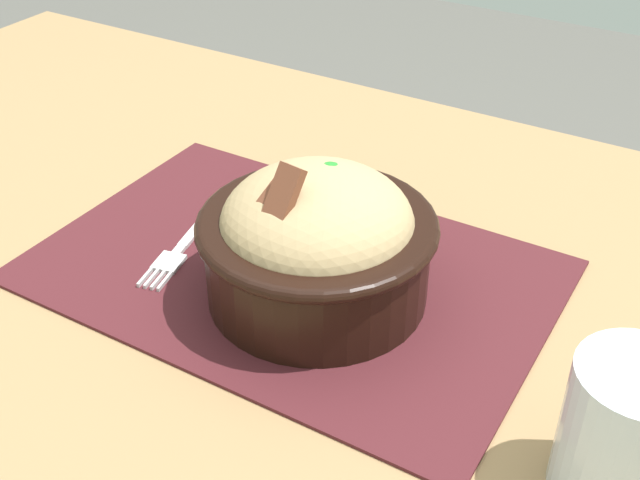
{
  "coord_description": "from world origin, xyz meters",
  "views": [
    {
      "loc": [
        -0.33,
        0.44,
        1.18
      ],
      "look_at": [
        -0.07,
        -0.0,
        0.83
      ],
      "focal_mm": 45.33,
      "sensor_mm": 36.0,
      "label": 1
    }
  ],
  "objects": [
    {
      "name": "table",
      "position": [
        0.0,
        0.0,
        0.71
      ],
      "size": [
        1.3,
        0.78,
        0.77
      ],
      "color": "#99754C",
      "rests_on": "ground_plane"
    },
    {
      "name": "placemat",
      "position": [
        -0.03,
        -0.02,
        0.78
      ],
      "size": [
        0.42,
        0.28,
        0.0
      ],
      "primitive_type": "cube",
      "rotation": [
        0.0,
        0.0,
        -0.0
      ],
      "color": "#47191E",
      "rests_on": "table"
    },
    {
      "name": "bowl",
      "position": [
        -0.07,
        -0.0,
        0.83
      ],
      "size": [
        0.2,
        0.2,
        0.13
      ],
      "color": "black",
      "rests_on": "placemat"
    },
    {
      "name": "fork",
      "position": [
        0.07,
        0.01,
        0.78
      ],
      "size": [
        0.04,
        0.13,
        0.0
      ],
      "color": "silver",
      "rests_on": "placemat"
    },
    {
      "name": "drinking_glass",
      "position": [
        -0.32,
        0.07,
        0.82
      ],
      "size": [
        0.08,
        0.08,
        0.1
      ],
      "color": "silver",
      "rests_on": "table"
    }
  ]
}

